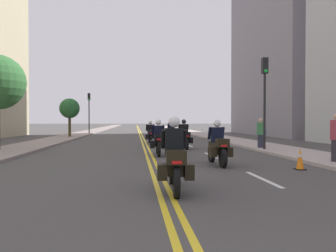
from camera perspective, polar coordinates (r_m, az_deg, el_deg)
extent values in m
plane|color=#444240|center=(48.44, -4.99, -0.93)|extent=(264.00, 264.00, 0.00)
cube|color=gray|center=(48.83, -13.07, -0.87)|extent=(2.72, 144.00, 0.12)
cube|color=#A99B96|center=(49.01, 3.07, -0.84)|extent=(2.72, 144.00, 0.12)
cube|color=yellow|center=(48.44, -5.13, -0.93)|extent=(0.12, 132.00, 0.01)
cube|color=yellow|center=(48.44, -4.85, -0.93)|extent=(0.12, 132.00, 0.01)
cube|color=silver|center=(9.20, 16.13, -8.84)|extent=(0.14, 2.40, 0.01)
cube|color=silver|center=(14.88, 7.46, -5.08)|extent=(0.14, 2.40, 0.01)
cube|color=silver|center=(20.75, 3.67, -3.38)|extent=(0.14, 2.40, 0.01)
cube|color=silver|center=(26.67, 1.56, -2.42)|extent=(0.14, 2.40, 0.01)
cube|color=silver|center=(32.62, 0.22, -1.81)|extent=(0.14, 2.40, 0.01)
cube|color=silver|center=(38.59, -0.70, -1.39)|extent=(0.14, 2.40, 0.01)
cube|color=silver|center=(44.57, -1.38, -1.08)|extent=(0.14, 2.40, 0.01)
cube|color=silver|center=(50.55, -1.90, -0.85)|extent=(0.14, 2.40, 0.01)
cube|color=silver|center=(56.53, -2.30, -0.66)|extent=(0.14, 2.40, 0.01)
cube|color=gray|center=(40.90, 21.45, 18.12)|extent=(9.58, 17.39, 27.40)
cylinder|color=black|center=(8.16, 0.69, -7.85)|extent=(0.15, 0.63, 0.62)
cylinder|color=black|center=(6.68, 1.48, -9.81)|extent=(0.15, 0.63, 0.62)
cube|color=silver|center=(8.11, 0.69, -5.53)|extent=(0.16, 0.33, 0.04)
cube|color=black|center=(7.38, 1.05, -6.59)|extent=(0.38, 1.15, 0.40)
cube|color=black|center=(6.68, 1.44, -5.47)|extent=(0.42, 0.38, 0.28)
cube|color=red|center=(6.50, 1.56, -6.36)|extent=(0.20, 0.04, 0.06)
cube|color=black|center=(6.93, -1.03, -7.91)|extent=(0.22, 0.45, 0.32)
cube|color=black|center=(6.97, 3.61, -7.86)|extent=(0.22, 0.45, 0.32)
cube|color=#B2C1CC|center=(7.81, 0.81, -3.37)|extent=(0.37, 0.14, 0.36)
cube|color=black|center=(7.28, 1.07, -2.74)|extent=(0.41, 0.28, 0.60)
cylinder|color=black|center=(7.41, -0.86, -2.28)|extent=(0.11, 0.29, 0.45)
cylinder|color=black|center=(7.45, 2.84, -2.27)|extent=(0.11, 0.29, 0.45)
sphere|color=white|center=(7.29, 1.06, 0.73)|extent=(0.26, 0.26, 0.26)
cylinder|color=black|center=(12.44, 7.56, -4.78)|extent=(0.14, 0.65, 0.65)
cylinder|color=black|center=(11.01, 9.52, -5.53)|extent=(0.14, 0.65, 0.65)
cube|color=silver|center=(12.41, 7.56, -3.21)|extent=(0.15, 0.32, 0.04)
cube|color=black|center=(11.70, 8.48, -3.77)|extent=(0.35, 1.14, 0.40)
cube|color=black|center=(11.04, 9.42, -2.91)|extent=(0.41, 0.37, 0.28)
cube|color=red|center=(10.86, 9.70, -3.39)|extent=(0.20, 0.03, 0.06)
cube|color=black|center=(11.20, 7.71, -4.49)|extent=(0.21, 0.44, 0.32)
cube|color=black|center=(11.36, 10.45, -4.42)|extent=(0.21, 0.44, 0.32)
cube|color=#B2C1CC|center=(12.13, 7.89, -1.80)|extent=(0.36, 0.13, 0.36)
cube|color=black|center=(11.62, 8.56, -1.51)|extent=(0.41, 0.27, 0.53)
cylinder|color=black|center=(11.70, 7.23, -1.25)|extent=(0.11, 0.28, 0.45)
cylinder|color=black|center=(11.83, 9.48, -1.23)|extent=(0.11, 0.28, 0.45)
sphere|color=white|center=(11.64, 8.52, 0.48)|extent=(0.26, 0.26, 0.26)
cylinder|color=black|center=(15.71, -1.85, -3.53)|extent=(0.13, 0.68, 0.68)
cylinder|color=black|center=(14.13, -1.57, -4.03)|extent=(0.13, 0.68, 0.68)
cube|color=silver|center=(15.69, -1.85, -2.23)|extent=(0.15, 0.32, 0.04)
cube|color=black|center=(14.90, -1.71, -2.69)|extent=(0.35, 1.21, 0.40)
cube|color=black|center=(14.18, -1.58, -1.99)|extent=(0.41, 0.37, 0.28)
cube|color=red|center=(13.99, -1.54, -2.35)|extent=(0.20, 0.03, 0.06)
cube|color=black|center=(14.42, -2.74, -3.21)|extent=(0.21, 0.44, 0.32)
cube|color=black|center=(14.45, -0.52, -3.20)|extent=(0.21, 0.44, 0.32)
cube|color=#B2C1CC|center=(15.39, -1.80, -1.16)|extent=(0.36, 0.13, 0.36)
cube|color=black|center=(14.83, -1.71, -0.91)|extent=(0.41, 0.27, 0.53)
cylinder|color=black|center=(14.97, -2.65, -0.71)|extent=(0.11, 0.28, 0.45)
cylinder|color=black|center=(14.99, -0.82, -0.70)|extent=(0.11, 0.28, 0.45)
sphere|color=white|center=(14.85, -1.71, 0.65)|extent=(0.26, 0.26, 0.26)
cylinder|color=black|center=(19.14, 2.29, -2.81)|extent=(0.14, 0.63, 0.63)
cylinder|color=black|center=(17.64, 3.24, -3.12)|extent=(0.14, 0.63, 0.63)
cube|color=silver|center=(19.12, 2.29, -1.81)|extent=(0.16, 0.33, 0.04)
cube|color=black|center=(18.37, 2.75, -2.09)|extent=(0.38, 1.17, 0.40)
cube|color=black|center=(17.69, 3.19, -1.49)|extent=(0.42, 0.38, 0.28)
cube|color=red|center=(17.51, 3.32, -1.78)|extent=(0.20, 0.04, 0.06)
cube|color=black|center=(17.88, 2.16, -2.49)|extent=(0.22, 0.45, 0.32)
cube|color=black|center=(17.99, 3.91, -2.47)|extent=(0.22, 0.45, 0.32)
cube|color=#B2C1CC|center=(18.83, 2.45, -0.86)|extent=(0.37, 0.14, 0.36)
cube|color=black|center=(18.30, 2.78, -0.57)|extent=(0.41, 0.28, 0.57)
cylinder|color=black|center=(18.40, 1.96, -0.41)|extent=(0.11, 0.29, 0.45)
cylinder|color=black|center=(18.50, 3.42, -0.40)|extent=(0.11, 0.29, 0.45)
sphere|color=black|center=(18.33, 2.76, 0.77)|extent=(0.26, 0.26, 0.26)
cylinder|color=black|center=(23.14, -3.25, -2.19)|extent=(0.13, 0.61, 0.61)
cylinder|color=black|center=(21.51, -2.94, -2.42)|extent=(0.13, 0.61, 0.61)
cube|color=silver|center=(23.13, -3.25, -1.39)|extent=(0.15, 0.32, 0.04)
cube|color=black|center=(22.31, -3.10, -1.59)|extent=(0.35, 1.25, 0.40)
cube|color=black|center=(21.57, -2.96, -1.09)|extent=(0.41, 0.37, 0.28)
cube|color=red|center=(21.38, -2.92, -1.32)|extent=(0.20, 0.04, 0.06)
cube|color=black|center=(21.81, -3.74, -1.91)|extent=(0.21, 0.45, 0.32)
cube|color=black|center=(21.85, -2.27, -1.90)|extent=(0.21, 0.45, 0.32)
cube|color=#B2C1CC|center=(22.82, -3.20, -0.57)|extent=(0.36, 0.13, 0.36)
cube|color=black|center=(22.24, -3.09, -0.41)|extent=(0.41, 0.27, 0.52)
cylinder|color=black|center=(22.38, -3.73, -0.27)|extent=(0.11, 0.28, 0.45)
cylinder|color=black|center=(22.41, -2.51, -0.27)|extent=(0.11, 0.28, 0.45)
sphere|color=white|center=(22.27, -3.10, 0.62)|extent=(0.26, 0.26, 0.26)
cylinder|color=black|center=(26.68, 0.33, -1.75)|extent=(0.14, 0.64, 0.64)
cylinder|color=black|center=(25.09, 0.85, -1.92)|extent=(0.14, 0.64, 0.64)
cube|color=silver|center=(26.67, 0.33, -1.02)|extent=(0.15, 0.32, 0.04)
cube|color=black|center=(25.87, 0.58, -1.21)|extent=(0.36, 1.24, 0.40)
cube|color=black|center=(25.15, 0.82, -0.77)|extent=(0.41, 0.37, 0.28)
cube|color=red|center=(24.96, 0.89, -0.97)|extent=(0.20, 0.04, 0.06)
cube|color=black|center=(25.36, 0.11, -1.48)|extent=(0.22, 0.45, 0.32)
cube|color=black|center=(25.44, 1.36, -1.47)|extent=(0.22, 0.45, 0.32)
cube|color=#B2C1CC|center=(26.37, 0.42, -0.34)|extent=(0.36, 0.13, 0.36)
cube|color=black|center=(25.81, 0.60, -0.11)|extent=(0.41, 0.27, 0.59)
cylinder|color=black|center=(25.92, 0.02, 0.00)|extent=(0.11, 0.28, 0.45)
cylinder|color=black|center=(25.99, 1.07, 0.00)|extent=(0.11, 0.28, 0.45)
sphere|color=black|center=(25.83, 0.59, 0.85)|extent=(0.26, 0.26, 0.26)
cube|color=black|center=(11.32, 21.95, -6.98)|extent=(0.30, 0.30, 0.03)
cone|color=orange|center=(11.28, 21.96, -5.21)|extent=(0.24, 0.24, 0.67)
cylinder|color=white|center=(11.27, 21.96, -4.81)|extent=(0.16, 0.16, 0.08)
cylinder|color=black|center=(17.34, 16.42, 2.33)|extent=(0.12, 0.12, 3.99)
cube|color=black|center=(17.56, 16.45, 10.00)|extent=(0.28, 0.28, 0.80)
sphere|color=green|center=(17.38, 16.64, 9.16)|extent=(0.18, 0.18, 0.18)
cylinder|color=black|center=(38.82, -13.55, 1.53)|extent=(0.12, 0.12, 3.98)
cube|color=black|center=(38.92, -13.56, 4.98)|extent=(0.28, 0.28, 0.80)
sphere|color=green|center=(38.75, -13.59, 4.58)|extent=(0.18, 0.18, 0.18)
cube|color=#292B3A|center=(18.25, 15.76, -2.73)|extent=(0.34, 0.31, 0.82)
cube|color=#3B7E48|center=(18.22, 15.77, -0.43)|extent=(0.42, 0.36, 0.65)
sphere|color=tan|center=(18.22, 15.78, 0.96)|extent=(0.22, 0.22, 0.22)
cube|color=#355DB1|center=(18.20, 16.46, -1.14)|extent=(0.19, 0.16, 0.24)
cube|color=#2A262B|center=(12.99, 27.18, -4.10)|extent=(0.34, 0.34, 0.88)
cube|color=#9F3643|center=(12.95, 27.21, -0.61)|extent=(0.40, 0.42, 0.70)
cylinder|color=#483C20|center=(31.08, -16.71, -0.10)|extent=(0.24, 0.24, 2.06)
sphere|color=#265F2D|center=(31.10, -16.72, 2.96)|extent=(1.80, 1.80, 1.80)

